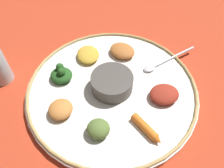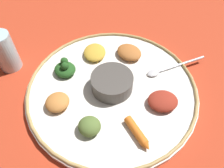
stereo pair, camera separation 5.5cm
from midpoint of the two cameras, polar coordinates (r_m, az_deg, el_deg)
ground_plane at (r=0.58m, az=-2.74°, el=-2.10°), size 2.40×2.40×0.00m
platter at (r=0.57m, az=-2.77°, el=-1.62°), size 0.44×0.44×0.02m
platter_rim at (r=0.56m, az=-2.81°, el=-0.94°), size 0.43×0.43×0.01m
center_bowl at (r=0.55m, az=-2.89°, el=0.28°), size 0.11×0.11×0.04m
spoon at (r=0.63m, az=10.36°, el=5.37°), size 0.09×0.17×0.01m
greens_pile at (r=0.59m, az=-15.61°, el=2.29°), size 0.07×0.08×0.04m
carrot_near_spoon at (r=0.49m, az=5.67°, el=-11.60°), size 0.08×0.06×0.02m
mound_lentil_yellow at (r=0.64m, az=-8.72°, el=7.38°), size 0.08×0.07×0.02m
mound_collards at (r=0.49m, az=-6.87°, el=-11.65°), size 0.06×0.06×0.03m
mound_squash at (r=0.53m, az=-16.12°, el=-6.48°), size 0.08×0.08×0.03m
mound_beet at (r=0.54m, az=10.56°, el=-2.78°), size 0.07×0.08×0.03m
mound_chickpea at (r=0.64m, az=0.19°, el=8.47°), size 0.10×0.10×0.02m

